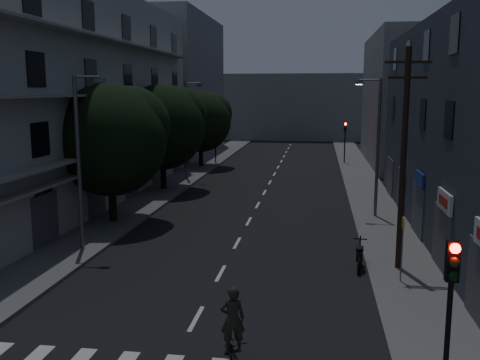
% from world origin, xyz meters
% --- Properties ---
extents(ground, '(160.00, 160.00, 0.00)m').
position_xyz_m(ground, '(0.00, 25.00, 0.00)').
color(ground, black).
rests_on(ground, ground).
extents(sidewalk_left, '(3.00, 90.00, 0.15)m').
position_xyz_m(sidewalk_left, '(-7.50, 25.00, 0.07)').
color(sidewalk_left, '#565659').
rests_on(sidewalk_left, ground).
extents(sidewalk_right, '(3.00, 90.00, 0.15)m').
position_xyz_m(sidewalk_right, '(7.50, 25.00, 0.07)').
color(sidewalk_right, '#565659').
rests_on(sidewalk_right, ground).
extents(lane_markings, '(0.15, 60.50, 0.01)m').
position_xyz_m(lane_markings, '(0.00, 31.25, 0.01)').
color(lane_markings, beige).
rests_on(lane_markings, ground).
extents(building_left, '(7.00, 36.00, 14.00)m').
position_xyz_m(building_left, '(-11.98, 18.00, 6.99)').
color(building_left, '#A1A19C').
rests_on(building_left, ground).
extents(building_far_left, '(6.00, 20.00, 16.00)m').
position_xyz_m(building_far_left, '(-12.00, 48.00, 8.00)').
color(building_far_left, slate).
rests_on(building_far_left, ground).
extents(building_far_right, '(6.00, 20.00, 13.00)m').
position_xyz_m(building_far_right, '(12.00, 42.00, 6.50)').
color(building_far_right, slate).
rests_on(building_far_right, ground).
extents(building_far_end, '(24.00, 8.00, 10.00)m').
position_xyz_m(building_far_end, '(0.00, 70.00, 5.00)').
color(building_far_end, slate).
rests_on(building_far_end, ground).
extents(tree_near, '(6.28, 6.28, 7.74)m').
position_xyz_m(tree_near, '(-7.51, 14.04, 5.00)').
color(tree_near, black).
rests_on(tree_near, sidewalk_left).
extents(tree_mid, '(6.36, 6.36, 7.83)m').
position_xyz_m(tree_mid, '(-7.57, 24.31, 5.04)').
color(tree_mid, black).
rests_on(tree_mid, sidewalk_left).
extents(tree_far, '(5.92, 5.92, 7.32)m').
position_xyz_m(tree_far, '(-7.43, 36.74, 4.74)').
color(tree_far, black).
rests_on(tree_far, sidewalk_left).
extents(traffic_signal_near, '(0.28, 0.37, 4.10)m').
position_xyz_m(traffic_signal_near, '(6.79, -2.67, 3.10)').
color(traffic_signal_near, black).
rests_on(traffic_signal_near, sidewalk_right).
extents(traffic_signal_far_right, '(0.28, 0.37, 4.10)m').
position_xyz_m(traffic_signal_far_right, '(6.56, 41.18, 3.10)').
color(traffic_signal_far_right, black).
rests_on(traffic_signal_far_right, sidewalk_right).
extents(traffic_signal_far_left, '(0.28, 0.37, 4.10)m').
position_xyz_m(traffic_signal_far_left, '(-6.57, 39.43, 3.10)').
color(traffic_signal_far_left, black).
rests_on(traffic_signal_far_left, sidewalk_left).
extents(street_lamp_left_near, '(1.51, 0.25, 8.00)m').
position_xyz_m(street_lamp_left_near, '(-6.87, 8.65, 4.60)').
color(street_lamp_left_near, slate).
rests_on(street_lamp_left_near, sidewalk_left).
extents(street_lamp_right, '(1.51, 0.25, 8.00)m').
position_xyz_m(street_lamp_right, '(7.17, 17.41, 4.60)').
color(street_lamp_right, '#54585C').
rests_on(street_lamp_right, sidewalk_right).
extents(street_lamp_left_far, '(1.51, 0.25, 8.00)m').
position_xyz_m(street_lamp_left_far, '(-6.94, 29.13, 4.60)').
color(street_lamp_left_far, '#515258').
rests_on(street_lamp_left_far, sidewalk_left).
extents(utility_pole, '(1.80, 0.24, 9.00)m').
position_xyz_m(utility_pole, '(7.28, 7.88, 4.87)').
color(utility_pole, black).
rests_on(utility_pole, sidewalk_right).
extents(bus_stop_sign, '(0.06, 0.35, 2.52)m').
position_xyz_m(bus_stop_sign, '(7.14, 6.24, 1.89)').
color(bus_stop_sign, '#595B60').
rests_on(bus_stop_sign, sidewalk_right).
extents(motorcycle, '(0.58, 2.01, 1.29)m').
position_xyz_m(motorcycle, '(5.70, 7.95, 0.51)').
color(motorcycle, black).
rests_on(motorcycle, ground).
extents(cyclist, '(1.13, 1.94, 2.32)m').
position_xyz_m(cyclist, '(1.70, -0.96, 0.78)').
color(cyclist, black).
rests_on(cyclist, ground).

